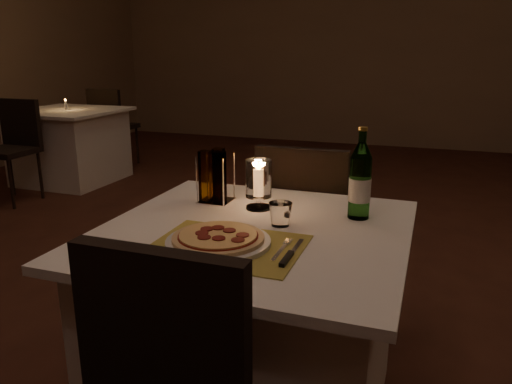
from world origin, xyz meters
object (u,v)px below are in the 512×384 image
(chair_far, at_px, (305,218))
(hurricane_candle, at_px, (259,180))
(water_bottle, at_px, (360,182))
(pizza, at_px, (218,237))
(tumbler, at_px, (280,214))
(main_table, at_px, (254,326))
(neighbor_table_left, at_px, (70,145))
(plate, at_px, (218,242))

(chair_far, height_order, hurricane_candle, hurricane_candle)
(water_bottle, bearing_deg, hurricane_candle, -177.06)
(pizza, height_order, tumbler, tumbler)
(main_table, xyz_separation_m, tumbler, (0.07, 0.06, 0.41))
(water_bottle, bearing_deg, tumbler, -143.97)
(main_table, distance_m, chair_far, 0.74)
(main_table, height_order, neighbor_table_left, same)
(chair_far, relative_size, hurricane_candle, 4.83)
(main_table, bearing_deg, plate, -105.52)
(pizza, distance_m, neighbor_table_left, 4.09)
(chair_far, xyz_separation_m, tumbler, (0.07, -0.66, 0.23))
(plate, relative_size, pizza, 1.14)
(plate, distance_m, neighbor_table_left, 4.09)
(chair_far, xyz_separation_m, hurricane_candle, (-0.06, -0.51, 0.30))
(plate, relative_size, hurricane_candle, 1.72)
(tumbler, bearing_deg, water_bottle, 36.03)
(pizza, relative_size, hurricane_candle, 1.50)
(pizza, bearing_deg, water_bottle, 48.56)
(chair_far, height_order, plate, chair_far)
(pizza, height_order, neighbor_table_left, pizza)
(pizza, xyz_separation_m, hurricane_candle, (-0.01, 0.39, 0.08))
(main_table, height_order, hurricane_candle, hurricane_candle)
(tumbler, height_order, hurricane_candle, hurricane_candle)
(main_table, xyz_separation_m, water_bottle, (0.31, 0.23, 0.50))
(pizza, bearing_deg, hurricane_candle, 91.10)
(hurricane_candle, xyz_separation_m, neighbor_table_left, (-2.92, 2.45, -0.48))
(main_table, distance_m, plate, 0.42)
(pizza, relative_size, water_bottle, 0.87)
(main_table, relative_size, hurricane_candle, 5.37)
(water_bottle, bearing_deg, chair_far, 122.49)
(water_bottle, xyz_separation_m, neighbor_table_left, (-3.29, 2.43, -0.50))
(neighbor_table_left, bearing_deg, tumbler, -40.41)
(water_bottle, bearing_deg, pizza, -131.44)
(pizza, height_order, hurricane_candle, hurricane_candle)
(chair_far, distance_m, water_bottle, 0.66)
(water_bottle, bearing_deg, neighbor_table_left, 143.56)
(plate, bearing_deg, tumbler, 62.22)
(plate, height_order, neighbor_table_left, plate)
(main_table, height_order, water_bottle, water_bottle)
(hurricane_candle, bearing_deg, main_table, -74.64)
(main_table, relative_size, neighbor_table_left, 1.00)
(main_table, relative_size, plate, 3.12)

